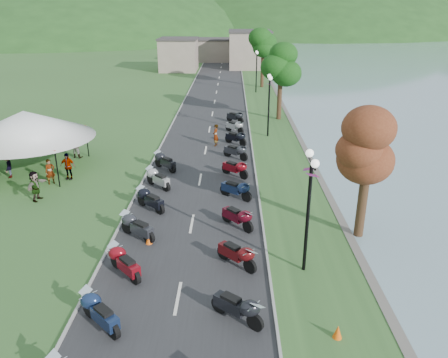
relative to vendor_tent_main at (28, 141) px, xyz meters
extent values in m
cube|color=#2E2E30|center=(11.30, 10.42, -1.99)|extent=(7.00, 120.00, 0.02)
cube|color=gray|center=(9.30, 55.42, 0.50)|extent=(18.00, 16.00, 5.00)
imported|color=slate|center=(2.20, -2.39, -2.00)|extent=(0.71, 0.67, 1.58)
imported|color=slate|center=(2.09, 2.67, -2.00)|extent=(1.03, 0.75, 1.90)
imported|color=slate|center=(-0.88, -1.41, -2.00)|extent=(0.72, 1.11, 1.59)
camera|label=1|loc=(13.28, -27.09, 8.20)|focal=35.00mm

